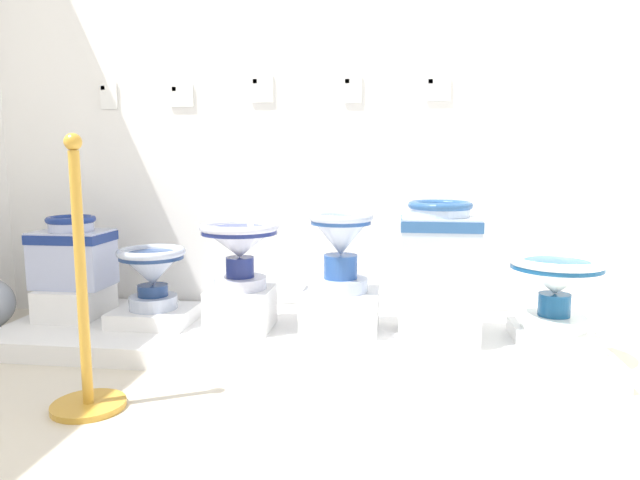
# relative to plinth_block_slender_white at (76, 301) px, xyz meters

# --- Properties ---
(wall_back) EXTENTS (3.94, 0.06, 2.99)m
(wall_back) POSITION_rel_plinth_block_slender_white_xyz_m (1.21, 0.45, 1.31)
(wall_back) COLOR white
(wall_back) RESTS_ON ground_plane
(display_platform) EXTENTS (2.96, 0.90, 0.10)m
(display_platform) POSITION_rel_plinth_block_slender_white_xyz_m (1.21, -0.05, -0.13)
(display_platform) COLOR white
(display_platform) RESTS_ON ground_plane
(plinth_block_slender_white) EXTENTS (0.29, 0.38, 0.17)m
(plinth_block_slender_white) POSITION_rel_plinth_block_slender_white_xyz_m (0.00, 0.00, 0.00)
(plinth_block_slender_white) COLOR white
(plinth_block_slender_white) RESTS_ON display_platform
(antique_toilet_slender_white) EXTENTS (0.39, 0.28, 0.38)m
(antique_toilet_slender_white) POSITION_rel_plinth_block_slender_white_xyz_m (0.00, 0.00, 0.28)
(antique_toilet_slender_white) COLOR #A9B3D6
(antique_toilet_slender_white) RESTS_ON plinth_block_slender_white
(plinth_block_central_ornate) EXTENTS (0.40, 0.33, 0.08)m
(plinth_block_central_ornate) POSITION_rel_plinth_block_slender_white_xyz_m (0.48, -0.08, -0.04)
(plinth_block_central_ornate) COLOR white
(plinth_block_central_ornate) RESTS_ON display_platform
(antique_toilet_central_ornate) EXTENTS (0.35, 0.35, 0.32)m
(antique_toilet_central_ornate) POSITION_rel_plinth_block_slender_white_xyz_m (0.48, -0.08, 0.20)
(antique_toilet_central_ornate) COLOR #ADB9D1
(antique_toilet_central_ornate) RESTS_ON plinth_block_central_ornate
(plinth_block_pale_glazed) EXTENTS (0.31, 0.29, 0.21)m
(plinth_block_pale_glazed) POSITION_rel_plinth_block_slender_white_xyz_m (0.96, -0.10, 0.02)
(plinth_block_pale_glazed) COLOR white
(plinth_block_pale_glazed) RESTS_ON display_platform
(antique_toilet_pale_glazed) EXTENTS (0.39, 0.39, 0.33)m
(antique_toilet_pale_glazed) POSITION_rel_plinth_block_slender_white_xyz_m (0.96, -0.10, 0.35)
(antique_toilet_pale_glazed) COLOR silver
(antique_toilet_pale_glazed) RESTS_ON plinth_block_pale_glazed
(plinth_block_squat_floral) EXTENTS (0.38, 0.33, 0.20)m
(plinth_block_squat_floral) POSITION_rel_plinth_block_slender_white_xyz_m (1.46, -0.06, 0.02)
(plinth_block_squat_floral) COLOR white
(plinth_block_squat_floral) RESTS_ON display_platform
(antique_toilet_squat_floral) EXTENTS (0.32, 0.32, 0.39)m
(antique_toilet_squat_floral) POSITION_rel_plinth_block_slender_white_xyz_m (1.46, -0.06, 0.36)
(antique_toilet_squat_floral) COLOR silver
(antique_toilet_squat_floral) RESTS_ON plinth_block_squat_floral
(plinth_block_tall_cobalt) EXTENTS (0.37, 0.37, 0.26)m
(plinth_block_tall_cobalt) POSITION_rel_plinth_block_slender_white_xyz_m (1.93, -0.12, 0.05)
(plinth_block_tall_cobalt) COLOR white
(plinth_block_tall_cobalt) RESTS_ON display_platform
(antique_toilet_tall_cobalt) EXTENTS (0.36, 0.33, 0.39)m
(antique_toilet_tall_cobalt) POSITION_rel_plinth_block_slender_white_xyz_m (1.93, -0.12, 0.38)
(antique_toilet_tall_cobalt) COLOR #AEC2DE
(antique_toilet_tall_cobalt) RESTS_ON plinth_block_tall_cobalt
(plinth_block_broad_patterned) EXTENTS (0.35, 0.37, 0.07)m
(plinth_block_broad_patterned) POSITION_rel_plinth_block_slender_white_xyz_m (2.46, -0.12, -0.05)
(plinth_block_broad_patterned) COLOR white
(plinth_block_broad_patterned) RESTS_ON display_platform
(antique_toilet_broad_patterned) EXTENTS (0.42, 0.42, 0.34)m
(antique_toilet_broad_patterned) POSITION_rel_plinth_block_slender_white_xyz_m (2.46, -0.12, 0.22)
(antique_toilet_broad_patterned) COLOR white
(antique_toilet_broad_patterned) RESTS_ON plinth_block_broad_patterned
(info_placard_first) EXTENTS (0.10, 0.01, 0.15)m
(info_placard_first) POSITION_rel_plinth_block_slender_white_xyz_m (0.03, 0.42, 1.14)
(info_placard_first) COLOR white
(info_placard_second) EXTENTS (0.14, 0.01, 0.13)m
(info_placard_second) POSITION_rel_plinth_block_slender_white_xyz_m (0.48, 0.42, 1.13)
(info_placard_second) COLOR white
(info_placard_third) EXTENTS (0.13, 0.01, 0.15)m
(info_placard_third) POSITION_rel_plinth_block_slender_white_xyz_m (0.96, 0.42, 1.16)
(info_placard_third) COLOR white
(info_placard_fourth) EXTENTS (0.10, 0.01, 0.15)m
(info_placard_fourth) POSITION_rel_plinth_block_slender_white_xyz_m (1.47, 0.42, 1.15)
(info_placard_fourth) COLOR white
(info_placard_fifth) EXTENTS (0.13, 0.01, 0.13)m
(info_placard_fifth) POSITION_rel_plinth_block_slender_white_xyz_m (1.94, 0.42, 1.15)
(info_placard_fifth) COLOR white
(stanchion_post_near_left) EXTENTS (0.28, 0.28, 1.04)m
(stanchion_post_near_left) POSITION_rel_plinth_block_slender_white_xyz_m (0.57, -0.90, 0.11)
(stanchion_post_near_left) COLOR gold
(stanchion_post_near_left) RESTS_ON ground_plane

